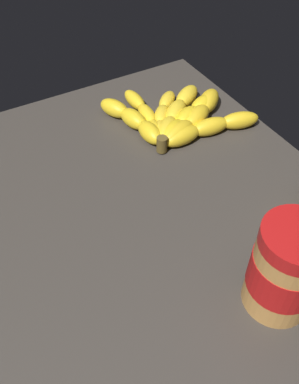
{
  "coord_description": "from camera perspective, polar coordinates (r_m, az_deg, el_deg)",
  "views": [
    {
      "loc": [
        35.37,
        -22.07,
        50.62
      ],
      "look_at": [
        -3.16,
        -0.15,
        4.86
      ],
      "focal_mm": 39.14,
      "sensor_mm": 36.0,
      "label": 1
    }
  ],
  "objects": [
    {
      "name": "banana_bunch",
      "position": [
        0.84,
        3.71,
        10.03
      ],
      "size": [
        23.0,
        26.67,
        3.75
      ],
      "color": "yellow",
      "rests_on": "ground_plane"
    },
    {
      "name": "peanut_butter_jar",
      "position": [
        0.55,
        18.1,
        -10.02
      ],
      "size": [
        9.05,
        9.05,
        14.06
      ],
      "color": "#BF8442",
      "rests_on": "ground_plane"
    },
    {
      "name": "ground_plane",
      "position": [
        0.67,
        1.45,
        -5.81
      ],
      "size": [
        85.11,
        63.32,
        4.32
      ],
      "primitive_type": "cube",
      "color": "#38332D"
    }
  ]
}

